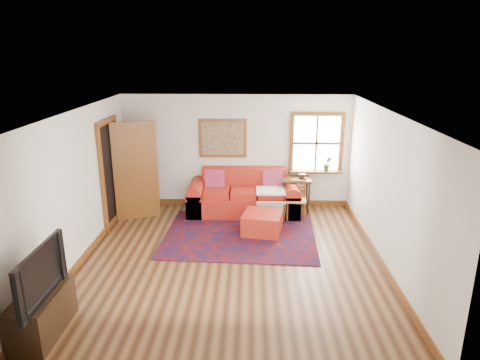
{
  "coord_description": "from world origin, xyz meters",
  "views": [
    {
      "loc": [
        0.33,
        -6.48,
        3.42
      ],
      "look_at": [
        0.14,
        0.6,
        1.25
      ],
      "focal_mm": 32.0,
      "sensor_mm": 36.0,
      "label": 1
    }
  ],
  "objects_px": {
    "red_ottoman": "(262,223)",
    "red_leather_sofa": "(244,198)",
    "ladder_back_chair": "(296,197)",
    "media_cabinet": "(42,313)",
    "side_table": "(296,184)"
  },
  "relations": [
    {
      "from": "red_ottoman",
      "to": "red_leather_sofa",
      "type": "bearing_deg",
      "value": 119.7
    },
    {
      "from": "ladder_back_chair",
      "to": "red_leather_sofa",
      "type": "bearing_deg",
      "value": 162.41
    },
    {
      "from": "ladder_back_chair",
      "to": "media_cabinet",
      "type": "height_order",
      "value": "ladder_back_chair"
    },
    {
      "from": "red_ottoman",
      "to": "ladder_back_chair",
      "type": "distance_m",
      "value": 1.08
    },
    {
      "from": "red_ottoman",
      "to": "media_cabinet",
      "type": "bearing_deg",
      "value": -121.01
    },
    {
      "from": "side_table",
      "to": "media_cabinet",
      "type": "relative_size",
      "value": 0.73
    },
    {
      "from": "red_ottoman",
      "to": "media_cabinet",
      "type": "distance_m",
      "value": 4.22
    },
    {
      "from": "red_ottoman",
      "to": "ladder_back_chair",
      "type": "xyz_separation_m",
      "value": [
        0.71,
        0.76,
        0.26
      ]
    },
    {
      "from": "red_leather_sofa",
      "to": "red_ottoman",
      "type": "bearing_deg",
      "value": -71.06
    },
    {
      "from": "side_table",
      "to": "ladder_back_chair",
      "type": "bearing_deg",
      "value": -94.94
    },
    {
      "from": "ladder_back_chair",
      "to": "media_cabinet",
      "type": "relative_size",
      "value": 0.85
    },
    {
      "from": "ladder_back_chair",
      "to": "media_cabinet",
      "type": "distance_m",
      "value": 5.27
    },
    {
      "from": "red_ottoman",
      "to": "ladder_back_chair",
      "type": "relative_size",
      "value": 0.82
    },
    {
      "from": "red_leather_sofa",
      "to": "ladder_back_chair",
      "type": "relative_size",
      "value": 2.74
    },
    {
      "from": "red_leather_sofa",
      "to": "ladder_back_chair",
      "type": "distance_m",
      "value": 1.16
    }
  ]
}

